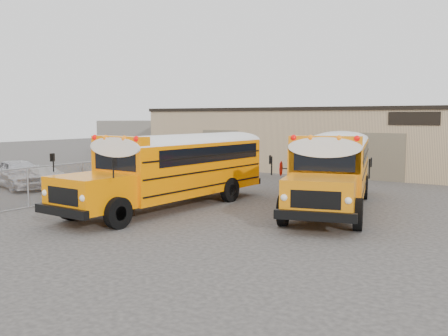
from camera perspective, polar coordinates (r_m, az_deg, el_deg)
The scene contains 10 objects.
ground at distance 21.28m, azimuth -5.26°, elevation -4.99°, with size 120.00×120.00×0.00m, color #353331.
warehouse at distance 38.58m, azimuth 13.75°, elevation 3.29°, with size 30.20×10.20×4.67m.
chainlink_fence at distance 27.33m, azimuth -11.12°, elevation -0.75°, with size 0.07×18.07×1.81m.
distant_building_left at distance 51.99m, azimuth -8.90°, elevation 3.38°, with size 8.00×6.00×3.60m, color slate.
school_bus_left at distance 27.81m, azimuth 3.72°, elevation 1.54°, with size 3.55×11.34×3.30m.
school_bus_right at distance 29.62m, azimuth 13.51°, elevation 1.69°, with size 5.82×11.67×3.32m.
tarp_bundle at distance 20.54m, azimuth -11.93°, elevation -3.47°, with size 1.02×1.02×1.39m.
car_silver at distance 30.14m, azimuth -22.34°, elevation -0.61°, with size 1.95×4.85×1.65m, color silver.
car_white at distance 29.21m, azimuth -19.71°, elevation -1.10°, with size 1.76×4.33×1.26m, color silver.
car_dark at distance 36.32m, azimuth -8.79°, elevation 0.74°, with size 1.68×4.82×1.59m, color #222227.
Camera 1 is at (13.17, -16.23, 4.01)m, focal length 40.00 mm.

